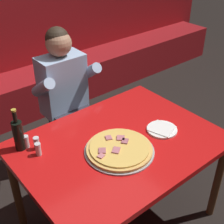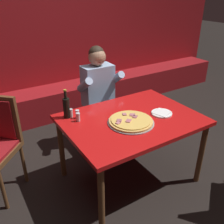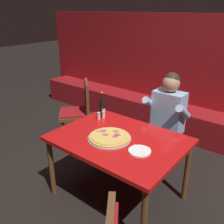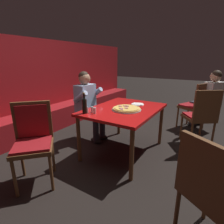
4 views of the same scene
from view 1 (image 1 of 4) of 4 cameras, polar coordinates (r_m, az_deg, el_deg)
ground_plane at (r=2.58m, az=1.10°, el=-18.68°), size 24.00×24.00×0.00m
booth_bench at (r=3.71m, az=-17.81°, el=2.22°), size 6.46×0.48×0.46m
main_dining_table at (r=2.10m, az=1.30°, el=-7.13°), size 1.31×0.97×0.75m
pizza at (r=1.96m, az=1.34°, el=-6.81°), size 0.44×0.44×0.05m
plate_white_paper at (r=2.17m, az=9.13°, el=-3.15°), size 0.21×0.21×0.02m
beer_bottle at (r=2.02m, az=-16.76°, el=-3.94°), size 0.07×0.07×0.29m
shaker_parmesan at (r=2.03m, az=-13.60°, el=-5.65°), size 0.04×0.04×0.09m
shaker_oregano at (r=2.06m, az=-15.41°, el=-5.33°), size 0.04×0.04×0.09m
shaker_red_pepper_flakes at (r=1.98m, az=-13.33°, el=-6.72°), size 0.04×0.04×0.09m
diner_seated_blue_shirt at (r=2.66m, az=-7.95°, el=2.90°), size 0.53×0.53×1.27m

